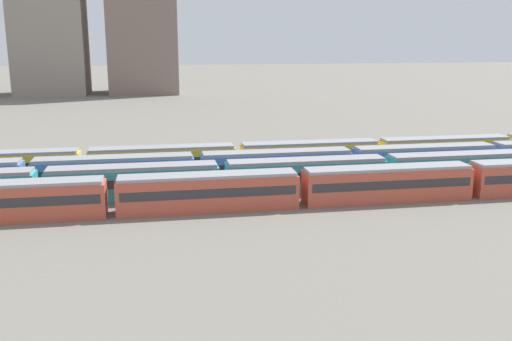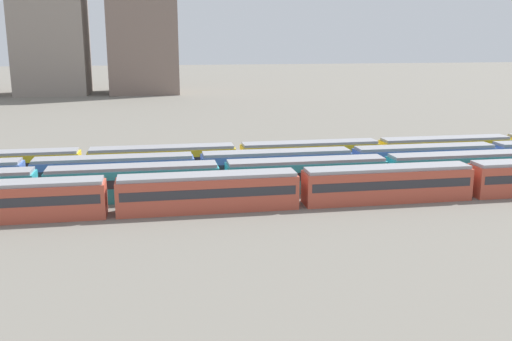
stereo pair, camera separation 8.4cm
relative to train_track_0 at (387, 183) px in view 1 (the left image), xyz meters
name	(u,v)px [view 1 (the left image)]	position (x,y,z in m)	size (l,w,h in m)	color
ground_plane	(19,199)	(-38.54, 7.80, -1.90)	(600.00, 600.00, 0.00)	slate
train_track_0	(387,183)	(0.00, 0.00, 0.00)	(93.60, 3.06, 3.75)	#BC4C38
train_track_1	(306,175)	(-7.42, 5.20, 0.00)	(93.60, 3.06, 3.75)	teal
train_track_2	(352,163)	(-0.24, 10.40, 0.00)	(112.50, 3.06, 3.75)	#4C70BC
train_track_3	(310,156)	(-4.15, 15.60, 0.00)	(93.60, 3.06, 3.75)	yellow
distant_building_1	(50,31)	(-53.14, 127.89, 16.66)	(20.45, 19.47, 37.13)	gray
distant_building_2	(142,17)	(-26.27, 127.89, 20.81)	(20.39, 21.10, 45.42)	#7A665B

